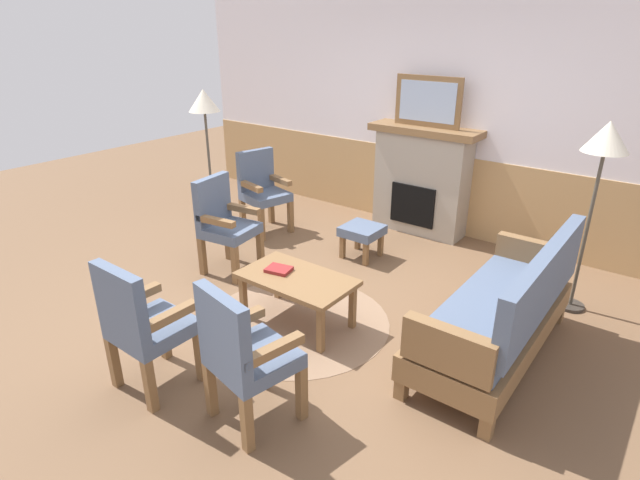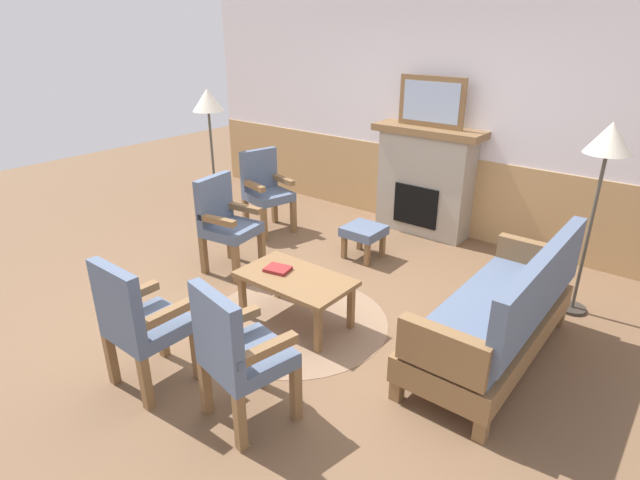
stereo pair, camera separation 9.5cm
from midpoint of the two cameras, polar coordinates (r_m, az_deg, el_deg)
The scene contains 15 objects.
ground_plane at distance 4.69m, azimuth -2.10°, elevation -7.52°, with size 14.00×14.00×0.00m, color brown.
wall_back at distance 6.32m, azimuth 13.60°, elevation 12.74°, with size 7.20×0.14×2.70m.
fireplace at distance 6.25m, azimuth 12.03°, elevation 6.54°, with size 1.30×0.44×1.28m.
framed_picture at distance 6.06m, azimuth 12.76°, elevation 14.78°, with size 0.80×0.04×0.56m.
couch at distance 4.06m, azimuth 19.98°, elevation -7.87°, with size 0.70×1.80×0.98m.
coffee_table at distance 4.29m, azimuth -2.13°, elevation -4.73°, with size 0.96×0.56×0.44m.
round_rug at distance 4.48m, azimuth -2.06°, elevation -9.04°, with size 1.59×1.59×0.01m, color #896B51.
book_on_table at distance 4.36m, azimuth -4.10°, elevation -3.25°, with size 0.21×0.16×0.03m, color maroon.
footstool at distance 5.55m, azimuth 5.40°, elevation 0.77°, with size 0.40×0.40×0.36m.
armchair_near_fireplace at distance 5.26m, azimuth -9.99°, elevation 2.20°, with size 0.54×0.54×0.98m.
armchair_by_window_left at distance 6.24m, azimuth -5.69°, elevation 5.84°, with size 0.58×0.58×0.98m.
armchair_front_left at distance 3.24m, azimuth -8.33°, elevation -12.07°, with size 0.56×0.56×0.98m.
armchair_front_center at distance 3.69m, azimuth -18.82°, elevation -8.42°, with size 0.49×0.49×0.98m.
floor_lamp_by_couch at distance 4.71m, azimuth 29.86°, elevation 8.59°, with size 0.36×0.36×1.68m.
floor_lamp_by_chairs at distance 6.24m, azimuth -11.89°, elevation 14.07°, with size 0.36×0.36×1.68m.
Camera 2 is at (2.68, -3.01, 2.40)m, focal length 28.73 mm.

